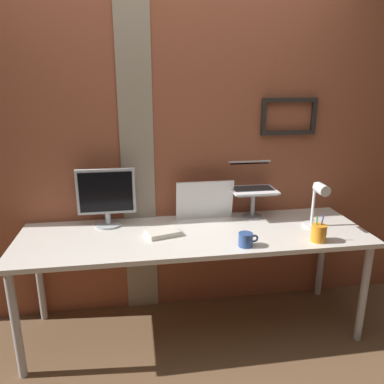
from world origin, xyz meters
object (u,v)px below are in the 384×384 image
Objects in this scene: whiteboard_panel at (205,200)px; pen_cup at (319,233)px; monitor at (106,194)px; coffee_mug at (246,240)px; laptop at (251,182)px; desk_lamp at (318,201)px.

whiteboard_panel is 2.34× the size of pen_cup.
monitor is 3.24× the size of coffee_mug.
whiteboard_panel is (-0.35, -0.04, -0.11)m from laptop.
monitor is 2.27× the size of pen_cup.
pen_cup is (0.27, -0.54, -0.19)m from laptop.
whiteboard_panel is 0.53m from coffee_mug.
desk_lamp is at bearing -23.43° from whiteboard_panel.
whiteboard_panel is at bearing 141.65° from pen_cup.
desk_lamp is 2.63× the size of coffee_mug.
laptop is 0.37m from whiteboard_panel.
pen_cup is at bearing 0.02° from coffee_mug.
desk_lamp is (0.70, -0.30, 0.06)m from whiteboard_panel.
laptop is 1.83× the size of pen_cup.
laptop is at bearing 70.55° from coffee_mug.
monitor is 1.24× the size of laptop.
laptop is 0.78× the size of whiteboard_panel.
monitor is 0.68m from whiteboard_panel.
monitor is at bearing 160.15° from pen_cup.
laptop is at bearing 135.09° from desk_lamp.
laptop reaches higher than pen_cup.
coffee_mug is (-0.19, -0.54, -0.21)m from laptop.
whiteboard_panel is 0.80m from pen_cup.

